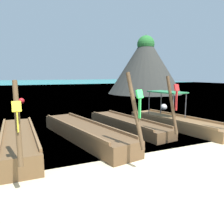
% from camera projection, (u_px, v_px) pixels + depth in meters
% --- Properties ---
extents(ground, '(120.00, 120.00, 0.00)m').
position_uv_depth(ground, '(178.00, 180.00, 5.71)').
color(ground, beige).
extents(sea_water, '(120.00, 120.00, 0.00)m').
position_uv_depth(sea_water, '(25.00, 85.00, 61.37)').
color(sea_water, teal).
rests_on(sea_water, ground).
extents(longtail_boat_yellow_ribbon, '(1.21, 5.99, 2.55)m').
position_uv_depth(longtail_boat_yellow_ribbon, '(19.00, 141.00, 7.97)').
color(longtail_boat_yellow_ribbon, brown).
rests_on(longtail_boat_yellow_ribbon, ground).
extents(longtail_boat_green_ribbon, '(2.21, 6.70, 2.76)m').
position_uv_depth(longtail_boat_green_ribbon, '(84.00, 132.00, 9.20)').
color(longtail_boat_green_ribbon, brown).
rests_on(longtail_boat_green_ribbon, ground).
extents(longtail_boat_red_ribbon, '(1.87, 6.02, 2.64)m').
position_uv_depth(longtail_boat_red_ribbon, '(127.00, 124.00, 11.05)').
color(longtail_boat_red_ribbon, brown).
rests_on(longtail_boat_red_ribbon, ground).
extents(longtail_boat_turquoise_ribbon, '(2.12, 6.36, 2.64)m').
position_uv_depth(longtail_boat_turquoise_ribbon, '(177.00, 122.00, 11.29)').
color(longtail_boat_turquoise_ribbon, brown).
rests_on(longtail_boat_turquoise_ribbon, ground).
extents(karst_rock, '(10.58, 10.58, 8.29)m').
position_uv_depth(karst_rock, '(144.00, 65.00, 31.86)').
color(karst_rock, '#383833').
rests_on(karst_rock, ground).
extents(mooring_buoy_near, '(0.49, 0.49, 0.49)m').
position_uv_depth(mooring_buoy_near, '(164.00, 107.00, 16.86)').
color(mooring_buoy_near, white).
rests_on(mooring_buoy_near, sea_water).
extents(mooring_buoy_far, '(0.56, 0.56, 0.56)m').
position_uv_depth(mooring_buoy_far, '(21.00, 101.00, 20.57)').
color(mooring_buoy_far, red).
rests_on(mooring_buoy_far, sea_water).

